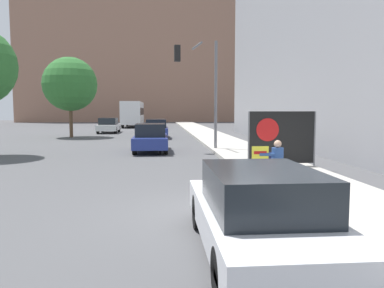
{
  "coord_description": "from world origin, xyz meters",
  "views": [
    {
      "loc": [
        -1.21,
        -7.83,
        2.22
      ],
      "look_at": [
        -0.15,
        4.66,
        1.09
      ],
      "focal_mm": 35.0,
      "sensor_mm": 36.0,
      "label": 1
    }
  ],
  "objects_px": {
    "jogger_on_sidewalk": "(286,141)",
    "car_on_road_distant": "(109,125)",
    "city_bus_on_road": "(133,113)",
    "street_tree_midblock": "(70,84)",
    "car_on_road_midblock": "(156,129)",
    "car_on_road_nearest": "(151,138)",
    "parked_car_curbside": "(259,212)",
    "traffic_light_pole": "(202,77)",
    "motorcycle_on_road": "(160,143)",
    "protest_banner": "(281,137)",
    "pedestrian_behind": "(263,137)",
    "seated_protester": "(277,160)"
  },
  "relations": [
    {
      "from": "parked_car_curbside",
      "to": "city_bus_on_road",
      "type": "bearing_deg",
      "value": 96.42
    },
    {
      "from": "seated_protester",
      "to": "motorcycle_on_road",
      "type": "relative_size",
      "value": 0.54
    },
    {
      "from": "protest_banner",
      "to": "motorcycle_on_road",
      "type": "relative_size",
      "value": 1.14
    },
    {
      "from": "parked_car_curbside",
      "to": "city_bus_on_road",
      "type": "height_order",
      "value": "city_bus_on_road"
    },
    {
      "from": "protest_banner",
      "to": "parked_car_curbside",
      "type": "relative_size",
      "value": 0.58
    },
    {
      "from": "car_on_road_nearest",
      "to": "motorcycle_on_road",
      "type": "relative_size",
      "value": 1.96
    },
    {
      "from": "car_on_road_midblock",
      "to": "street_tree_midblock",
      "type": "xyz_separation_m",
      "value": [
        -7.01,
        1.45,
        3.6
      ]
    },
    {
      "from": "traffic_light_pole",
      "to": "car_on_road_nearest",
      "type": "relative_size",
      "value": 1.31
    },
    {
      "from": "car_on_road_distant",
      "to": "seated_protester",
      "type": "bearing_deg",
      "value": -72.78
    },
    {
      "from": "seated_protester",
      "to": "jogger_on_sidewalk",
      "type": "distance_m",
      "value": 3.75
    },
    {
      "from": "parked_car_curbside",
      "to": "seated_protester",
      "type": "bearing_deg",
      "value": 69.37
    },
    {
      "from": "traffic_light_pole",
      "to": "car_on_road_nearest",
      "type": "height_order",
      "value": "traffic_light_pole"
    },
    {
      "from": "city_bus_on_road",
      "to": "street_tree_midblock",
      "type": "xyz_separation_m",
      "value": [
        -3.64,
        -19.89,
        2.43
      ]
    },
    {
      "from": "seated_protester",
      "to": "protest_banner",
      "type": "xyz_separation_m",
      "value": [
        1.1,
        3.01,
        0.42
      ]
    },
    {
      "from": "parked_car_curbside",
      "to": "car_on_road_midblock",
      "type": "xyz_separation_m",
      "value": [
        -1.81,
        24.69,
        0.06
      ]
    },
    {
      "from": "traffic_light_pole",
      "to": "parked_car_curbside",
      "type": "relative_size",
      "value": 1.32
    },
    {
      "from": "traffic_light_pole",
      "to": "city_bus_on_road",
      "type": "xyz_separation_m",
      "value": [
        -5.92,
        31.42,
        -2.07
      ]
    },
    {
      "from": "pedestrian_behind",
      "to": "car_on_road_nearest",
      "type": "bearing_deg",
      "value": 88.25
    },
    {
      "from": "seated_protester",
      "to": "car_on_road_nearest",
      "type": "bearing_deg",
      "value": 123.82
    },
    {
      "from": "pedestrian_behind",
      "to": "car_on_road_nearest",
      "type": "height_order",
      "value": "pedestrian_behind"
    },
    {
      "from": "pedestrian_behind",
      "to": "car_on_road_distant",
      "type": "bearing_deg",
      "value": 59.0
    },
    {
      "from": "protest_banner",
      "to": "traffic_light_pole",
      "type": "distance_m",
      "value": 7.56
    },
    {
      "from": "traffic_light_pole",
      "to": "pedestrian_behind",
      "type": "bearing_deg",
      "value": -56.48
    },
    {
      "from": "seated_protester",
      "to": "car_on_road_distant",
      "type": "relative_size",
      "value": 0.26
    },
    {
      "from": "jogger_on_sidewalk",
      "to": "street_tree_midblock",
      "type": "relative_size",
      "value": 0.26
    },
    {
      "from": "car_on_road_distant",
      "to": "protest_banner",
      "type": "bearing_deg",
      "value": -68.5
    },
    {
      "from": "city_bus_on_road",
      "to": "jogger_on_sidewalk",
      "type": "bearing_deg",
      "value": -77.36
    },
    {
      "from": "parked_car_curbside",
      "to": "motorcycle_on_road",
      "type": "xyz_separation_m",
      "value": [
        -1.51,
        14.19,
        -0.16
      ]
    },
    {
      "from": "seated_protester",
      "to": "motorcycle_on_road",
      "type": "xyz_separation_m",
      "value": [
        -3.36,
        9.29,
        -0.29
      ]
    },
    {
      "from": "pedestrian_behind",
      "to": "motorcycle_on_road",
      "type": "height_order",
      "value": "pedestrian_behind"
    },
    {
      "from": "protest_banner",
      "to": "street_tree_midblock",
      "type": "relative_size",
      "value": 0.39
    },
    {
      "from": "jogger_on_sidewalk",
      "to": "pedestrian_behind",
      "type": "xyz_separation_m",
      "value": [
        -0.14,
        2.63,
        -0.03
      ]
    },
    {
      "from": "parked_car_curbside",
      "to": "street_tree_midblock",
      "type": "distance_m",
      "value": 27.83
    },
    {
      "from": "motorcycle_on_road",
      "to": "street_tree_midblock",
      "type": "distance_m",
      "value": 14.52
    },
    {
      "from": "traffic_light_pole",
      "to": "car_on_road_distant",
      "type": "distance_m",
      "value": 19.24
    },
    {
      "from": "jogger_on_sidewalk",
      "to": "motorcycle_on_road",
      "type": "xyz_separation_m",
      "value": [
        -4.77,
        5.82,
        -0.52
      ]
    },
    {
      "from": "motorcycle_on_road",
      "to": "street_tree_midblock",
      "type": "relative_size",
      "value": 0.34
    },
    {
      "from": "jogger_on_sidewalk",
      "to": "car_on_road_midblock",
      "type": "height_order",
      "value": "jogger_on_sidewalk"
    },
    {
      "from": "pedestrian_behind",
      "to": "traffic_light_pole",
      "type": "distance_m",
      "value": 5.24
    },
    {
      "from": "motorcycle_on_road",
      "to": "street_tree_midblock",
      "type": "xyz_separation_m",
      "value": [
        -7.31,
        11.94,
        3.82
      ]
    },
    {
      "from": "car_on_road_distant",
      "to": "city_bus_on_road",
      "type": "xyz_separation_m",
      "value": [
        1.4,
        13.92,
        1.18
      ]
    },
    {
      "from": "seated_protester",
      "to": "motorcycle_on_road",
      "type": "height_order",
      "value": "seated_protester"
    },
    {
      "from": "car_on_road_nearest",
      "to": "street_tree_midblock",
      "type": "bearing_deg",
      "value": 120.88
    },
    {
      "from": "city_bus_on_road",
      "to": "protest_banner",
      "type": "bearing_deg",
      "value": -77.96
    },
    {
      "from": "car_on_road_midblock",
      "to": "car_on_road_nearest",
      "type": "bearing_deg",
      "value": -91.13
    },
    {
      "from": "car_on_road_nearest",
      "to": "car_on_road_distant",
      "type": "relative_size",
      "value": 0.95
    },
    {
      "from": "jogger_on_sidewalk",
      "to": "car_on_road_distant",
      "type": "xyz_separation_m",
      "value": [
        -9.84,
        23.72,
        -0.31
      ]
    },
    {
      "from": "car_on_road_distant",
      "to": "street_tree_midblock",
      "type": "xyz_separation_m",
      "value": [
        -2.24,
        -5.97,
        3.61
      ]
    },
    {
      "from": "protest_banner",
      "to": "city_bus_on_road",
      "type": "bearing_deg",
      "value": 102.04
    },
    {
      "from": "jogger_on_sidewalk",
      "to": "car_on_road_distant",
      "type": "relative_size",
      "value": 0.37
    }
  ]
}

